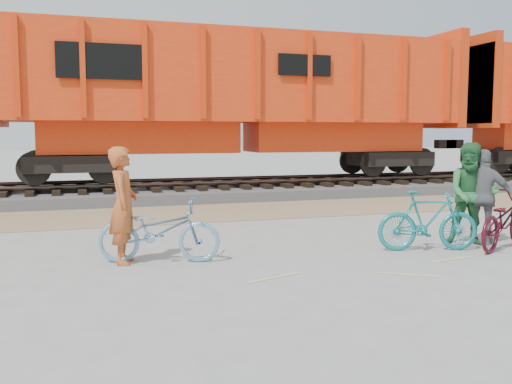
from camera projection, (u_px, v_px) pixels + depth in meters
ground at (317, 260)px, 8.64m from camera, size 120.00×120.00×0.00m
gravel_strip at (224, 212)px, 13.84m from camera, size 120.00×3.00×0.02m
ballast_bed at (194, 192)px, 17.14m from camera, size 120.00×4.00×0.30m
track at (194, 181)px, 17.11m from camera, size 120.00×2.60×0.24m
hopper_car_center at (242, 97)px, 17.31m from camera, size 14.00×3.13×4.65m
bicycle_blue at (159, 231)px, 8.47m from camera, size 1.91×1.10×0.95m
bicycle_teal at (428, 221)px, 9.29m from camera, size 1.72×0.89×0.99m
bicycle_maroon at (504, 220)px, 9.51m from camera, size 1.90×1.43×0.96m
person_solo at (123, 205)px, 8.38m from camera, size 0.53×0.70×1.73m
person_man at (472, 194)px, 9.75m from camera, size 1.08×1.02×1.76m
person_woman at (484, 197)px, 9.82m from camera, size 0.96×0.98×1.65m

